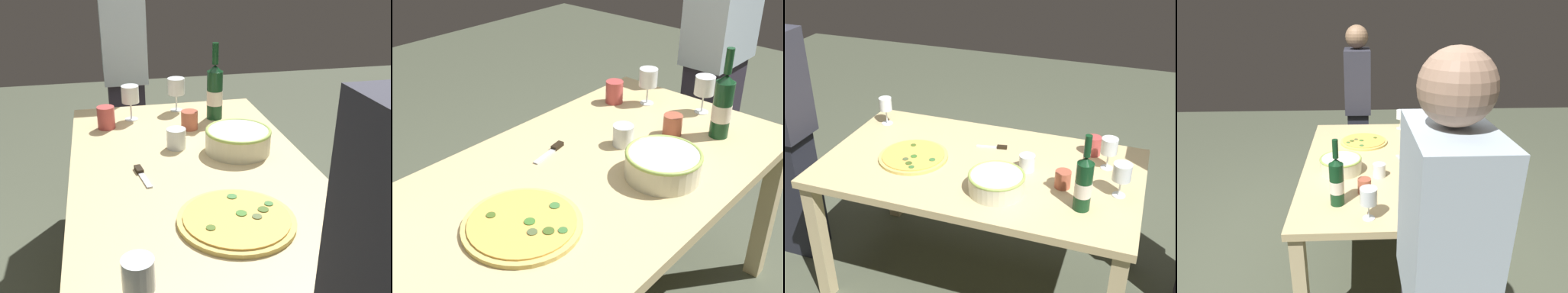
# 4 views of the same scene
# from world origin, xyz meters

# --- Properties ---
(ground_plane) EXTENTS (8.00, 8.00, 0.00)m
(ground_plane) POSITION_xyz_m (0.00, 0.00, 0.00)
(ground_plane) COLOR #4C5240
(dining_table) EXTENTS (1.60, 0.90, 0.75)m
(dining_table) POSITION_xyz_m (0.00, 0.00, 0.66)
(dining_table) COLOR #D0B881
(dining_table) RESTS_ON ground
(pizza) EXTENTS (0.36, 0.36, 0.02)m
(pizza) POSITION_xyz_m (-0.35, -0.05, 0.76)
(pizza) COLOR #D7BC60
(pizza) RESTS_ON dining_table
(serving_bowl) EXTENTS (0.26, 0.26, 0.09)m
(serving_bowl) POSITION_xyz_m (0.15, -0.21, 0.80)
(serving_bowl) COLOR beige
(serving_bowl) RESTS_ON dining_table
(wine_bottle) EXTENTS (0.08, 0.08, 0.36)m
(wine_bottle) POSITION_xyz_m (0.54, -0.21, 0.88)
(wine_bottle) COLOR #11391C
(wine_bottle) RESTS_ON dining_table
(wine_glass_near_pizza) EXTENTS (0.08, 0.08, 0.17)m
(wine_glass_near_pizza) POSITION_xyz_m (0.69, -0.05, 0.87)
(wine_glass_near_pizza) COLOR white
(wine_glass_near_pizza) RESTS_ON dining_table
(wine_glass_by_bottle) EXTENTS (0.07, 0.07, 0.16)m
(wine_glass_by_bottle) POSITION_xyz_m (-0.68, 0.27, 0.87)
(wine_glass_by_bottle) COLOR white
(wine_glass_by_bottle) RESTS_ON dining_table
(wine_glass_far_left) EXTENTS (0.08, 0.08, 0.16)m
(wine_glass_far_left) POSITION_xyz_m (0.60, 0.18, 0.87)
(wine_glass_far_left) COLOR white
(wine_glass_far_left) RESTS_ON dining_table
(cup_amber) EXTENTS (0.07, 0.07, 0.08)m
(cup_amber) POSITION_xyz_m (0.43, -0.06, 0.79)
(cup_amber) COLOR #AD553E
(cup_amber) RESTS_ON dining_table
(cup_ceramic) EXTENTS (0.08, 0.08, 0.08)m
(cup_ceramic) POSITION_xyz_m (0.23, 0.03, 0.79)
(cup_ceramic) COLOR white
(cup_ceramic) RESTS_ON dining_table
(cup_spare) EXTENTS (0.08, 0.08, 0.10)m
(cup_spare) POSITION_xyz_m (0.52, 0.30, 0.80)
(cup_spare) COLOR #B94644
(cup_spare) RESTS_ON dining_table
(pizza_knife) EXTENTS (0.17, 0.05, 0.02)m
(pizza_knife) POSITION_xyz_m (0.02, 0.19, 0.76)
(pizza_knife) COLOR silver
(pizza_knife) RESTS_ON dining_table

